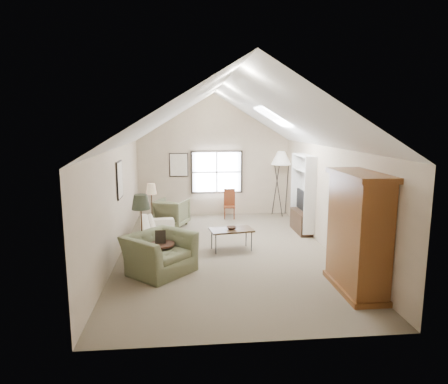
{
  "coord_description": "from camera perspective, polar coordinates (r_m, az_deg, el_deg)",
  "views": [
    {
      "loc": [
        -0.92,
        -9.15,
        3.08
      ],
      "look_at": [
        0.0,
        0.4,
        1.4
      ],
      "focal_mm": 32.0,
      "sensor_mm": 36.0,
      "label": 1
    }
  ],
  "objects": [
    {
      "name": "coffee_table",
      "position": [
        9.78,
        1.07,
        -6.82
      ],
      "size": [
        1.1,
        0.73,
        0.52
      ],
      "primitive_type": "cube",
      "rotation": [
        0.0,
        0.0,
        0.16
      ],
      "color": "#312014",
      "rests_on": "ground"
    },
    {
      "name": "armchair_far",
      "position": [
        12.04,
        -7.52,
        -2.97
      ],
      "size": [
        1.16,
        1.17,
        0.82
      ],
      "primitive_type": "imported",
      "rotation": [
        0.0,
        0.0,
        2.74
      ],
      "color": "#676F4D",
      "rests_on": "ground"
    },
    {
      "name": "armchair_near",
      "position": [
        8.44,
        -9.2,
        -8.65
      ],
      "size": [
        1.67,
        1.68,
        0.82
      ],
      "primitive_type": "imported",
      "rotation": [
        0.0,
        0.0,
        0.81
      ],
      "color": "#596244",
      "rests_on": "ground"
    },
    {
      "name": "tan_lamp",
      "position": [
        11.2,
        -10.26,
        -2.34
      ],
      "size": [
        0.33,
        0.33,
        1.46
      ],
      "primitive_type": null,
      "rotation": [
        0.0,
        0.0,
        0.14
      ],
      "color": "tan",
      "rests_on": "ground"
    },
    {
      "name": "bowl",
      "position": [
        9.7,
        1.08,
        -5.16
      ],
      "size": [
        0.28,
        0.28,
        0.06
      ],
      "primitive_type": "imported",
      "rotation": [
        0.0,
        0.0,
        0.16
      ],
      "color": "#372216",
      "rests_on": "coffee_table"
    },
    {
      "name": "tripod_lamp",
      "position": [
        13.35,
        8.08,
        1.27
      ],
      "size": [
        0.74,
        0.74,
        2.18
      ],
      "primitive_type": null,
      "rotation": [
        0.0,
        0.0,
        0.18
      ],
      "color": "silver",
      "rests_on": "ground"
    },
    {
      "name": "dark_lamp",
      "position": [
        8.67,
        -11.66,
        -5.45
      ],
      "size": [
        0.44,
        0.44,
        1.62
      ],
      "primitive_type": null,
      "rotation": [
        0.0,
        0.0,
        0.14
      ],
      "color": "#252B1E",
      "rests_on": "ground"
    },
    {
      "name": "window",
      "position": [
        13.25,
        -1.05,
        2.87
      ],
      "size": [
        1.72,
        0.08,
        1.42
      ],
      "primitive_type": "cube",
      "color": "black",
      "rests_on": "room_shell"
    },
    {
      "name": "sofa",
      "position": [
        10.11,
        -9.04,
        -5.91
      ],
      "size": [
        1.24,
        2.43,
        0.68
      ],
      "primitive_type": "imported",
      "rotation": [
        0.0,
        0.0,
        1.72
      ],
      "color": "silver",
      "rests_on": "ground"
    },
    {
      "name": "tv_panel",
      "position": [
        11.43,
        11.07,
        -1.14
      ],
      "size": [
        0.05,
        0.9,
        0.55
      ],
      "primitive_type": "cube",
      "color": "black",
      "rests_on": "media_console"
    },
    {
      "name": "side_chair",
      "position": [
        12.91,
        0.78,
        -1.72
      ],
      "size": [
        0.41,
        0.41,
        0.94
      ],
      "primitive_type": "cube",
      "rotation": [
        0.0,
        0.0,
        -0.11
      ],
      "color": "brown",
      "rests_on": "ground"
    },
    {
      "name": "wall_art",
      "position": [
        11.21,
        -10.39,
        2.85
      ],
      "size": [
        1.97,
        3.71,
        0.88
      ],
      "color": "black",
      "rests_on": "room_shell"
    },
    {
      "name": "armoire",
      "position": [
        7.69,
        18.59,
        -5.53
      ],
      "size": [
        0.6,
        1.5,
        2.2
      ],
      "primitive_type": "cube",
      "color": "brown",
      "rests_on": "ground"
    },
    {
      "name": "media_console",
      "position": [
        11.56,
        10.97,
        -4.16
      ],
      "size": [
        0.34,
        1.18,
        0.6
      ],
      "primitive_type": "cube",
      "color": "#382316",
      "rests_on": "ground"
    },
    {
      "name": "room_shell",
      "position": [
        9.19,
        0.24,
        10.73
      ],
      "size": [
        5.01,
        8.01,
        4.0
      ],
      "color": "#6A5F4B",
      "rests_on": "ground"
    },
    {
      "name": "skylight",
      "position": [
        10.29,
        7.08,
        10.64
      ],
      "size": [
        0.8,
        1.2,
        0.52
      ],
      "primitive_type": null,
      "color": "white",
      "rests_on": "room_shell"
    },
    {
      "name": "tv_alcove",
      "position": [
        11.4,
        11.2,
        -0.0
      ],
      "size": [
        0.32,
        1.3,
        2.1
      ],
      "primitive_type": "cube",
      "color": "white",
      "rests_on": "ground"
    },
    {
      "name": "side_table",
      "position": [
        8.6,
        -8.99,
        -9.12
      ],
      "size": [
        0.66,
        0.66,
        0.58
      ],
      "primitive_type": "cylinder",
      "rotation": [
        0.0,
        0.0,
        0.14
      ],
      "color": "#311B14",
      "rests_on": "ground"
    }
  ]
}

